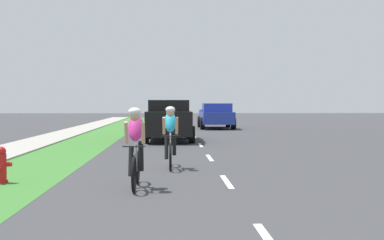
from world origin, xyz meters
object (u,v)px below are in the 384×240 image
Objects in this scene: cyclist_lead at (136,147)px; cyclist_trailing at (170,137)px; suv_black at (169,119)px; fire_hydrant_red at (1,165)px; pickup_blue at (216,116)px.

cyclist_trailing is (0.68, 3.00, 0.00)m from cyclist_lead.
suv_black is at bearing 87.20° from cyclist_lead.
suv_black is (3.45, 11.72, 0.58)m from fire_hydrant_red.
pickup_blue is at bearing 74.15° from suv_black.
suv_black is at bearing -105.85° from pickup_blue.
cyclist_lead is 0.34× the size of pickup_blue.
cyclist_lead is 3.08m from cyclist_trailing.
fire_hydrant_red is 4.19m from cyclist_trailing.
cyclist_lead is (2.84, -0.77, 0.44)m from fire_hydrant_red.
fire_hydrant_red is at bearing -106.14° from pickup_blue.
suv_black reaches higher than cyclist_trailing.
cyclist_lead and cyclist_trailing have the same top height.
cyclist_lead is at bearing -102.69° from cyclist_trailing.
suv_black is (0.61, 12.48, 0.14)m from cyclist_lead.
cyclist_trailing is 0.37× the size of suv_black.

